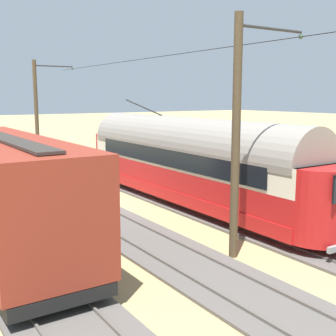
{
  "coord_description": "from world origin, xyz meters",
  "views": [
    {
      "loc": [
        7.8,
        19.24,
        5.3
      ],
      "look_at": [
        -3.81,
        1.5,
        1.82
      ],
      "focal_mm": 46.85,
      "sensor_mm": 36.0,
      "label": 1
    }
  ],
  "objects_px": {
    "vintage_streetcar": "(188,160)",
    "boxcar_adjacent": "(3,190)",
    "catenary_pole_mid_near": "(238,134)",
    "catenary_pole_foreground": "(37,113)"
  },
  "relations": [
    {
      "from": "boxcar_adjacent",
      "to": "catenary_pole_mid_near",
      "type": "xyz_separation_m",
      "value": [
        -6.29,
        4.67,
        1.95
      ]
    },
    {
      "from": "vintage_streetcar",
      "to": "boxcar_adjacent",
      "type": "bearing_deg",
      "value": 11.86
    },
    {
      "from": "catenary_pole_mid_near",
      "to": "catenary_pole_foreground",
      "type": "bearing_deg",
      "value": -90.0
    },
    {
      "from": "vintage_streetcar",
      "to": "catenary_pole_mid_near",
      "type": "bearing_deg",
      "value": 67.16
    },
    {
      "from": "vintage_streetcar",
      "to": "catenary_pole_mid_near",
      "type": "distance_m",
      "value": 7.36
    },
    {
      "from": "vintage_streetcar",
      "to": "catenary_pole_foreground",
      "type": "height_order",
      "value": "catenary_pole_foreground"
    },
    {
      "from": "catenary_pole_foreground",
      "to": "catenary_pole_mid_near",
      "type": "bearing_deg",
      "value": 90.0
    },
    {
      "from": "catenary_pole_mid_near",
      "to": "boxcar_adjacent",
      "type": "bearing_deg",
      "value": -36.56
    },
    {
      "from": "vintage_streetcar",
      "to": "catenary_pole_mid_near",
      "type": "height_order",
      "value": "catenary_pole_mid_near"
    },
    {
      "from": "vintage_streetcar",
      "to": "catenary_pole_mid_near",
      "type": "xyz_separation_m",
      "value": [
        2.77,
        6.57,
        1.85
      ]
    }
  ]
}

